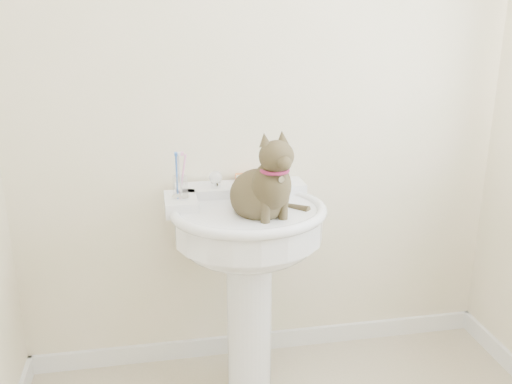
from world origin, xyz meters
TOP-DOWN VIEW (x-y plane):
  - wall_back at (0.00, 1.10)m, footprint 2.20×0.00m
  - baseboard_back at (0.00, 1.09)m, footprint 2.20×0.02m
  - pedestal_sink at (-0.12, 0.81)m, footprint 0.64×0.63m
  - faucet at (-0.12, 0.97)m, footprint 0.28×0.12m
  - soap_bar at (-0.08, 1.06)m, footprint 0.09×0.06m
  - toothbrush_cup at (-0.38, 0.87)m, footprint 0.07×0.07m
  - cat at (-0.07, 0.74)m, footprint 0.26×0.32m

SIDE VIEW (x-z plane):
  - baseboard_back at x=0.00m, z-range 0.00..0.09m
  - pedestal_sink at x=-0.12m, z-range 0.25..1.14m
  - soap_bar at x=-0.08m, z-range 0.89..0.92m
  - faucet at x=-0.12m, z-range 0.86..1.00m
  - toothbrush_cup at x=-0.38m, z-range 0.84..1.03m
  - cat at x=-0.07m, z-range 0.71..1.18m
  - wall_back at x=0.00m, z-range 0.00..2.50m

